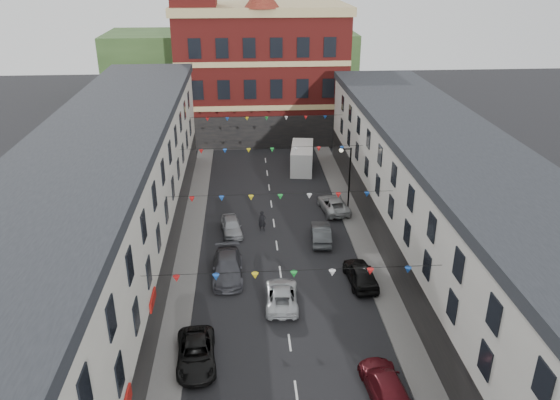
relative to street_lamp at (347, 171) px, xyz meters
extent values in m
plane|color=black|center=(-6.55, -14.00, -3.90)|extent=(160.00, 160.00, 0.00)
cube|color=#605E5B|center=(-13.45, -12.00, -3.83)|extent=(1.80, 64.00, 0.15)
cube|color=#605E5B|center=(0.35, -12.00, -3.83)|extent=(1.80, 64.00, 0.15)
cube|color=beige|center=(-18.35, -13.00, 1.10)|extent=(8.00, 56.00, 10.00)
cube|color=black|center=(-18.35, -13.00, 6.45)|extent=(8.40, 56.00, 0.70)
cube|color=black|center=(-14.30, -13.00, -2.30)|extent=(0.12, 56.00, 3.20)
cube|color=beige|center=(5.25, -13.00, 0.60)|extent=(8.00, 56.00, 9.00)
cube|color=black|center=(5.25, -13.00, 5.45)|extent=(8.40, 56.00, 0.70)
cube|color=black|center=(1.20, -13.00, -2.30)|extent=(0.12, 56.00, 3.20)
cube|color=maroon|center=(-6.55, 24.00, 3.60)|extent=(20.00, 12.00, 15.00)
cube|color=tan|center=(-6.55, 24.00, 11.60)|extent=(20.60, 12.60, 1.00)
cube|color=maroon|center=(-14.05, 21.00, 8.10)|extent=(5.00, 5.00, 24.00)
cube|color=#2F4A22|center=(-10.55, 48.00, 1.10)|extent=(40.00, 14.00, 10.00)
cylinder|color=black|center=(0.25, 0.00, -0.90)|extent=(0.14, 0.14, 6.00)
cylinder|color=black|center=(-0.15, 0.00, 2.00)|extent=(0.90, 0.10, 0.10)
sphere|color=beige|center=(-0.60, 0.00, 1.90)|extent=(0.36, 0.36, 0.36)
imported|color=black|center=(-11.93, -19.39, -3.26)|extent=(2.47, 4.78, 1.29)
imported|color=#3D3E45|center=(-10.34, -10.35, -3.15)|extent=(2.21, 5.24, 1.51)
imported|color=gray|center=(-10.15, -3.60, -3.25)|extent=(2.06, 4.04, 1.32)
imported|color=#531017|center=(-1.98, -22.56, -3.22)|extent=(2.28, 4.82, 1.36)
imported|color=black|center=(-1.05, -11.86, -3.15)|extent=(2.04, 4.51, 1.50)
imported|color=#44484B|center=(-2.95, -5.44, -3.21)|extent=(1.80, 4.35, 1.40)
imported|color=#AEB1B3|center=(-1.05, 0.14, -3.25)|extent=(2.68, 4.91, 1.30)
imported|color=#B1B4B8|center=(-6.74, -13.96, -3.27)|extent=(2.32, 4.66, 1.27)
cube|color=white|center=(-2.75, 10.95, -2.61)|extent=(3.03, 6.11, 2.59)
imported|color=black|center=(-7.59, -3.29, -3.03)|extent=(0.65, 0.43, 1.74)
camera|label=1|loc=(-8.93, -44.04, 17.00)|focal=35.00mm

